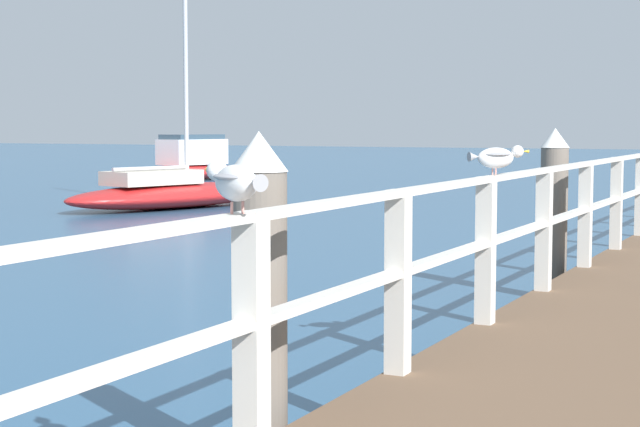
% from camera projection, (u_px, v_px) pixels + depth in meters
% --- Properties ---
extents(pier_railing, '(0.12, 23.17, 1.04)m').
position_uv_depth(pier_railing, '(617.00, 192.00, 11.70)').
color(pier_railing, beige).
rests_on(pier_railing, pier_deck).
extents(dock_piling_near, '(0.29, 0.29, 1.77)m').
position_uv_depth(dock_piling_near, '(260.00, 306.00, 5.19)').
color(dock_piling_near, '#6B6056').
rests_on(dock_piling_near, ground_plane).
extents(dock_piling_far, '(0.29, 0.29, 1.77)m').
position_uv_depth(dock_piling_far, '(554.00, 213.00, 10.65)').
color(dock_piling_far, '#6B6056').
rests_on(dock_piling_far, ground_plane).
extents(seagull_foreground, '(0.43, 0.29, 0.21)m').
position_uv_depth(seagull_foreground, '(235.00, 181.00, 4.20)').
color(seagull_foreground, white).
rests_on(seagull_foreground, pier_railing).
extents(seagull_background, '(0.37, 0.36, 0.21)m').
position_uv_depth(seagull_background, '(497.00, 157.00, 7.43)').
color(seagull_background, white).
rests_on(seagull_background, pier_railing).
extents(boat_2, '(2.94, 5.85, 1.50)m').
position_uv_depth(boat_2, '(184.00, 165.00, 33.77)').
color(boat_2, red).
rests_on(boat_2, ground_plane).
extents(boat_3, '(3.32, 5.96, 6.09)m').
position_uv_depth(boat_3, '(175.00, 192.00, 22.58)').
color(boat_3, red).
rests_on(boat_3, ground_plane).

